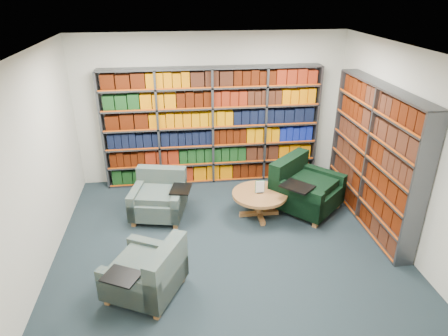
{
  "coord_description": "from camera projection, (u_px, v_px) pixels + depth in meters",
  "views": [
    {
      "loc": [
        -0.68,
        -4.75,
        3.55
      ],
      "look_at": [
        0.0,
        0.6,
        1.05
      ],
      "focal_mm": 32.0,
      "sensor_mm": 36.0,
      "label": 1
    }
  ],
  "objects": [
    {
      "name": "room_shell",
      "position": [
        230.0,
        163.0,
        5.26
      ],
      "size": [
        5.02,
        5.02,
        2.82
      ],
      "color": "black",
      "rests_on": "ground"
    },
    {
      "name": "bookshelf_back",
      "position": [
        212.0,
        127.0,
        7.49
      ],
      "size": [
        4.0,
        0.28,
        2.2
      ],
      "color": "#47494F",
      "rests_on": "ground"
    },
    {
      "name": "bookshelf_right",
      "position": [
        373.0,
        157.0,
        6.19
      ],
      "size": [
        0.28,
        2.5,
        2.2
      ],
      "color": "#47494F",
      "rests_on": "ground"
    },
    {
      "name": "chair_teal_left",
      "position": [
        160.0,
        198.0,
        6.65
      ],
      "size": [
        1.06,
        0.98,
        0.75
      ],
      "color": "#04223E",
      "rests_on": "ground"
    },
    {
      "name": "chair_green_right",
      "position": [
        302.0,
        189.0,
        6.81
      ],
      "size": [
        1.37,
        1.37,
        0.88
      ],
      "color": "black",
      "rests_on": "ground"
    },
    {
      "name": "chair_teal_front",
      "position": [
        150.0,
        275.0,
        4.9
      ],
      "size": [
        1.1,
        1.11,
        0.75
      ],
      "color": "#04223E",
      "rests_on": "ground"
    },
    {
      "name": "coffee_table",
      "position": [
        260.0,
        197.0,
        6.57
      ],
      "size": [
        0.91,
        0.91,
        0.64
      ],
      "color": "#9C5D3B",
      "rests_on": "ground"
    }
  ]
}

